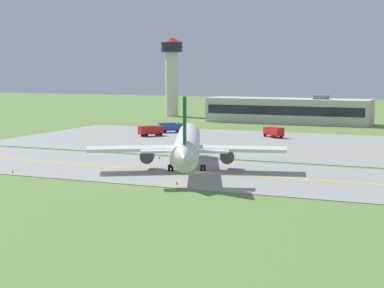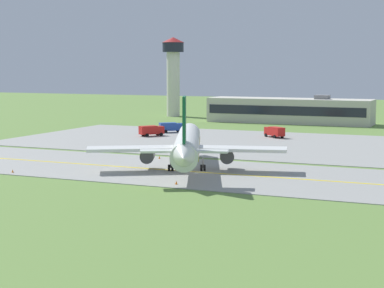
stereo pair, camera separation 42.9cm
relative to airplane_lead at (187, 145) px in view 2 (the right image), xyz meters
name	(u,v)px [view 2 (the right image)]	position (x,y,z in m)	size (l,w,h in m)	color
ground_plane	(200,173)	(3.01, -1.85, -4.13)	(500.00, 500.00, 0.00)	olive
taxiway_strip	(200,172)	(3.01, -1.85, -4.08)	(240.00, 28.00, 0.10)	gray
apron_pad	(320,146)	(13.01, 40.15, -4.08)	(140.00, 52.00, 0.10)	gray
taxiway_centreline	(200,172)	(3.01, -1.85, -4.03)	(220.00, 0.60, 0.01)	yellow
airplane_lead	(187,145)	(0.00, 0.00, 0.00)	(31.26, 37.89, 12.70)	white
service_truck_baggage	(151,130)	(-28.97, 43.93, -2.60)	(5.25, 6.03, 2.60)	red
service_truck_fuel	(171,127)	(-28.46, 53.91, -2.60)	(5.90, 5.45, 2.60)	#264CA5
service_truck_catering	(275,131)	(-0.76, 52.84, -2.60)	(5.91, 5.43, 2.60)	red
terminal_building	(290,111)	(-8.44, 94.57, -0.43)	(48.88, 11.61, 8.55)	beige
control_tower	(173,69)	(-51.89, 105.24, 11.94)	(7.60, 7.60, 26.66)	silver
traffic_cone_near_edge	(176,183)	(4.24, -13.31, -3.83)	(0.44, 0.44, 0.60)	orange
traffic_cone_mid_edge	(13,171)	(-24.11, -14.06, -3.83)	(0.44, 0.44, 0.60)	orange
traffic_cone_far_edge	(159,158)	(-9.75, 9.46, -3.83)	(0.44, 0.44, 0.60)	orange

